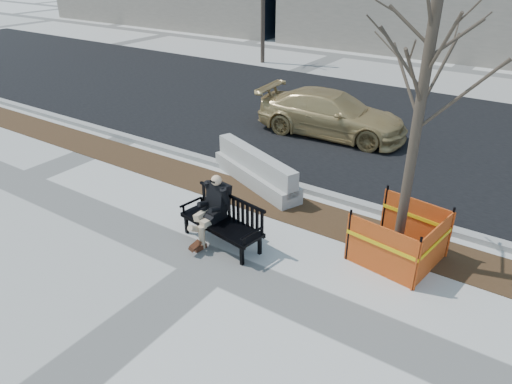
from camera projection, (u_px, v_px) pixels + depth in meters
ground at (213, 264)px, 8.69m from camera, size 120.00×120.00×0.00m
mulch_strip at (286, 207)px, 10.61m from camera, size 40.00×1.20×0.02m
asphalt_street at (385, 129)px, 15.17m from camera, size 60.00×10.40×0.01m
curb at (306, 189)px, 11.28m from camera, size 60.00×0.25×0.12m
bench at (222, 243)px, 9.33m from camera, size 1.90×0.94×0.97m
seated_man at (215, 237)px, 9.51m from camera, size 0.71×1.02×1.32m
tree_fence at (395, 258)px, 8.88m from camera, size 2.39×2.39×5.25m
sedan at (330, 135)px, 14.71m from camera, size 4.69×2.18×1.33m
jersey_barrier_left at (256, 184)px, 11.65m from camera, size 2.95×1.67×0.85m
far_tree_left at (263, 62)px, 23.92m from camera, size 2.49×2.49×5.96m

